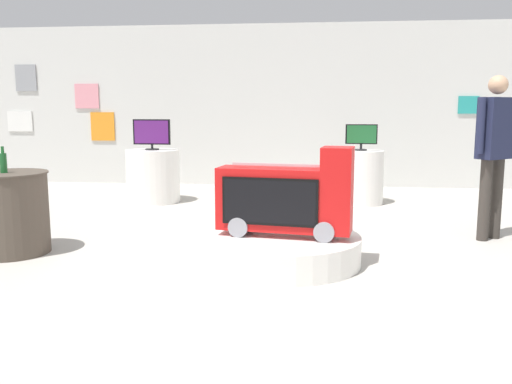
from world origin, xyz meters
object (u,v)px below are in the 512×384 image
object	(u,v)px
bottle_on_side_table	(3,162)
shopper_browsing_near_truck	(494,145)
main_display_pedestal	(284,249)
novelty_firetruck_tv	(287,199)
side_table_round	(10,212)
display_pedestal_center_rear	(360,177)
tv_on_left_rear	(152,133)
tv_on_center_rear	(361,136)
display_pedestal_left_rear	(153,176)

from	to	relation	value
bottle_on_side_table	shopper_browsing_near_truck	size ratio (longest dim) A/B	0.14
main_display_pedestal	novelty_firetruck_tv	distance (m)	0.47
side_table_round	shopper_browsing_near_truck	size ratio (longest dim) A/B	0.46
novelty_firetruck_tv	display_pedestal_center_rear	bearing A→B (deg)	74.30
tv_on_left_rear	display_pedestal_center_rear	xyz separation A→B (m)	(3.12, 0.23, -0.65)
tv_on_center_rear	main_display_pedestal	bearing A→B (deg)	-106.16
display_pedestal_left_rear	bottle_on_side_table	size ratio (longest dim) A/B	3.16
novelty_firetruck_tv	side_table_round	xyz separation A→B (m)	(-2.71, 0.06, -0.19)
novelty_firetruck_tv	display_pedestal_left_rear	bearing A→B (deg)	125.41
novelty_firetruck_tv	bottle_on_side_table	world-z (taller)	novelty_firetruck_tv
main_display_pedestal	display_pedestal_left_rear	size ratio (longest dim) A/B	1.76
shopper_browsing_near_truck	side_table_round	bearing A→B (deg)	-167.20
main_display_pedestal	display_pedestal_center_rear	world-z (taller)	display_pedestal_center_rear
main_display_pedestal	shopper_browsing_near_truck	size ratio (longest dim) A/B	0.80
side_table_round	novelty_firetruck_tv	bearing A→B (deg)	-1.29
novelty_firetruck_tv	bottle_on_side_table	size ratio (longest dim) A/B	4.95
bottle_on_side_table	novelty_firetruck_tv	bearing A→B (deg)	-0.22
display_pedestal_left_rear	tv_on_left_rear	xyz separation A→B (m)	(0.00, -0.00, 0.65)
main_display_pedestal	display_pedestal_center_rear	size ratio (longest dim) A/B	1.78
main_display_pedestal	novelty_firetruck_tv	size ratio (longest dim) A/B	1.13
tv_on_left_rear	tv_on_center_rear	xyz separation A→B (m)	(3.12, 0.22, -0.03)
tv_on_left_rear	bottle_on_side_table	bearing A→B (deg)	-99.62
display_pedestal_left_rear	bottle_on_side_table	distance (m)	3.16
novelty_firetruck_tv	tv_on_center_rear	xyz separation A→B (m)	(0.93, 3.30, 0.42)
novelty_firetruck_tv	display_pedestal_left_rear	world-z (taller)	novelty_firetruck_tv
main_display_pedestal	shopper_browsing_near_truck	world-z (taller)	shopper_browsing_near_truck
novelty_firetruck_tv	tv_on_left_rear	xyz separation A→B (m)	(-2.19, 3.08, 0.44)
main_display_pedestal	display_pedestal_center_rear	xyz separation A→B (m)	(0.95, 3.30, 0.27)
display_pedestal_center_rear	shopper_browsing_near_truck	size ratio (longest dim) A/B	0.45
display_pedestal_center_rear	shopper_browsing_near_truck	world-z (taller)	shopper_browsing_near_truck
tv_on_center_rear	shopper_browsing_near_truck	size ratio (longest dim) A/B	0.26
tv_on_center_rear	side_table_round	size ratio (longest dim) A/B	0.58
display_pedestal_center_rear	tv_on_center_rear	distance (m)	0.62
novelty_firetruck_tv	shopper_browsing_near_truck	distance (m)	2.48
side_table_round	bottle_on_side_table	world-z (taller)	bottle_on_side_table
display_pedestal_left_rear	shopper_browsing_near_truck	distance (m)	4.79
display_pedestal_left_rear	display_pedestal_center_rear	world-z (taller)	same
shopper_browsing_near_truck	display_pedestal_center_rear	bearing A→B (deg)	119.65
main_display_pedestal	tv_on_left_rear	bearing A→B (deg)	125.24
novelty_firetruck_tv	tv_on_left_rear	size ratio (longest dim) A/B	2.21
main_display_pedestal	bottle_on_side_table	bearing A→B (deg)	-179.99
novelty_firetruck_tv	bottle_on_side_table	xyz separation A→B (m)	(-2.71, 0.01, 0.31)
display_pedestal_left_rear	tv_on_left_rear	size ratio (longest dim) A/B	1.41
novelty_firetruck_tv	tv_on_center_rear	bearing A→B (deg)	74.28
main_display_pedestal	side_table_round	bearing A→B (deg)	178.93
side_table_round	display_pedestal_left_rear	bearing A→B (deg)	80.29
tv_on_center_rear	bottle_on_side_table	xyz separation A→B (m)	(-3.64, -3.29, -0.11)
tv_on_center_rear	side_table_round	bearing A→B (deg)	-138.32
bottle_on_side_table	display_pedestal_center_rear	bearing A→B (deg)	42.13
display_pedestal_left_rear	bottle_on_side_table	bearing A→B (deg)	-99.60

